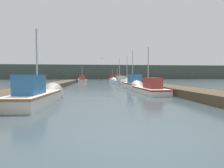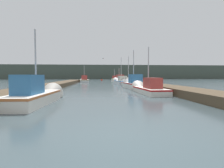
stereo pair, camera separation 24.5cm
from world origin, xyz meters
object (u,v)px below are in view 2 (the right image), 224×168
Objects in this scene: fishing_boat_6 at (84,80)px; channel_buoy at (102,80)px; mooring_piling_0 at (151,84)px; mooring_piling_1 at (143,83)px; fishing_boat_1 at (146,88)px; mooring_piling_2 at (82,79)px; fishing_boat_4 at (121,82)px; fishing_boat_3 at (128,83)px; fishing_boat_7 at (114,80)px; seagull_lead at (103,59)px; fishing_boat_0 at (37,95)px; fishing_boat_5 at (119,81)px; fishing_boat_2 at (133,84)px.

fishing_boat_6 reaches higher than channel_buoy.
mooring_piling_0 is 1.04× the size of mooring_piling_1.
fishing_boat_1 is 36.33m from channel_buoy.
fishing_boat_1 reaches higher than mooring_piling_2.
mooring_piling_1 is at bearing -86.13° from fishing_boat_4.
fishing_boat_3 is 19.17m from fishing_boat_7.
fishing_boat_1 is at bearing -94.42° from fishing_boat_4.
fishing_boat_1 is 6.03× the size of mooring_piling_2.
seagull_lead is (4.84, -15.53, 3.75)m from mooring_piling_2.
fishing_boat_0 is at bearing -114.61° from fishing_boat_4.
mooring_piling_2 reaches higher than channel_buoy.
fishing_boat_3 is at bearing 86.54° from fishing_boat_1.
fishing_boat_0 is 35.02m from fishing_boat_7.
fishing_boat_4 is (-0.44, 4.61, 0.05)m from fishing_boat_3.
mooring_piling_0 is (8.41, 7.92, 0.08)m from fishing_boat_0.
fishing_boat_3 is at bearing -92.39° from fishing_boat_5.
mooring_piling_1 is at bearing -83.01° from fishing_boat_7.
fishing_boat_2 reaches higher than fishing_boat_5.
fishing_boat_0 reaches higher than fishing_boat_6.
fishing_boat_4 is 21.71m from channel_buoy.
fishing_boat_6 is at bearing 103.82° from fishing_boat_1.
fishing_boat_5 reaches higher than channel_buoy.
mooring_piling_0 is 29.11m from mooring_piling_2.
seagull_lead reaches higher than mooring_piling_1.
fishing_boat_1 is 10.72× the size of seagull_lead.
fishing_boat_7 is 15.13m from seagull_lead.
fishing_boat_0 is 0.95× the size of fishing_boat_6.
fishing_boat_7 is (-0.07, 19.17, 0.05)m from fishing_boat_3.
fishing_boat_6 is at bearing 14.24° from seagull_lead.
fishing_boat_3 is 7.25m from mooring_piling_0.
fishing_boat_1 reaches higher than fishing_boat_6.
fishing_boat_2 is at bearing -94.55° from fishing_boat_4.
mooring_piling_1 is at bearing -78.75° from fishing_boat_3.
fishing_boat_3 is 7.10m from seagull_lead.
mooring_piling_2 is at bearing 121.65° from fishing_boat_5.
fishing_boat_1 is 1.27× the size of fishing_boat_7.
fishing_boat_7 is 4.68× the size of mooring_piling_1.
channel_buoy is at bearing -8.96° from seagull_lead.
fishing_boat_4 reaches higher than fishing_boat_7.
fishing_boat_2 is 0.83× the size of fishing_boat_4.
fishing_boat_5 is at bearing -86.48° from fishing_boat_7.
mooring_piling_0 is 13.39m from seagull_lead.
channel_buoy is 21.64m from seagull_lead.
fishing_boat_6 is at bearing 119.99° from fishing_boat_4.
fishing_boat_6 is 5.12× the size of mooring_piling_0.
fishing_boat_5 is (-0.01, 19.26, 0.11)m from fishing_boat_1.
fishing_boat_0 reaches higher than fishing_boat_1.
fishing_boat_4 is 10.14× the size of seagull_lead.
fishing_boat_5 is 6.14× the size of channel_buoy.
mooring_piling_1 is (8.34, 10.76, 0.07)m from fishing_boat_0.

